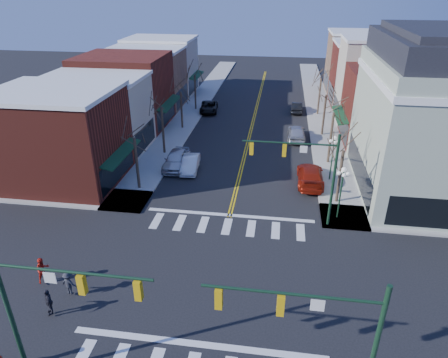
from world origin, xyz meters
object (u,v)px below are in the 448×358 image
at_px(car_left_mid, 190,164).
at_px(car_right_near, 310,175).
at_px(pedestrian_red_b, 43,270).
at_px(pedestrian_dark_a, 49,302).
at_px(car_right_mid, 296,133).
at_px(victorian_corner, 446,116).
at_px(lamppost_midblock, 333,151).
at_px(pedestrian_dark_b, 69,283).
at_px(car_right_far, 297,107).
at_px(car_left_far, 209,107).
at_px(car_left_near, 176,159).
at_px(lamppost_corner, 342,184).

xyz_separation_m(car_left_mid, car_right_near, (11.20, -1.14, 0.11)).
bearing_deg(pedestrian_red_b, pedestrian_dark_a, -117.07).
bearing_deg(car_right_mid, pedestrian_dark_a, 64.48).
height_order(victorian_corner, car_right_mid, victorian_corner).
bearing_deg(lamppost_midblock, pedestrian_dark_b, -133.14).
bearing_deg(lamppost_midblock, car_right_far, 97.08).
xyz_separation_m(lamppost_midblock, car_left_mid, (-13.00, 0.36, -2.28)).
height_order(car_right_mid, pedestrian_dark_b, pedestrian_dark_b).
xyz_separation_m(car_left_far, car_right_mid, (11.77, -9.09, 0.15)).
height_order(car_left_near, car_right_mid, car_left_near).
bearing_deg(car_left_near, lamppost_midblock, -3.01).
distance_m(lamppost_corner, pedestrian_red_b, 20.83).
bearing_deg(lamppost_midblock, victorian_corner, -3.45).
bearing_deg(pedestrian_dark_a, victorian_corner, 90.42).
xyz_separation_m(car_left_mid, pedestrian_red_b, (-5.20, -16.80, 0.29)).
relative_size(lamppost_midblock, car_left_mid, 1.04).
bearing_deg(victorian_corner, pedestrian_dark_a, -143.55).
height_order(victorian_corner, lamppost_midblock, victorian_corner).
bearing_deg(victorian_corner, car_left_mid, 177.69).
bearing_deg(car_right_far, car_left_far, 9.35).
distance_m(car_right_mid, car_right_far, 10.69).
relative_size(car_right_mid, pedestrian_dark_b, 3.20).
xyz_separation_m(car_right_far, pedestrian_dark_a, (-13.90, -39.69, 0.26)).
bearing_deg(car_left_near, pedestrian_dark_a, -95.42).
relative_size(victorian_corner, car_left_far, 2.89).
xyz_separation_m(lamppost_midblock, car_right_mid, (-2.83, 10.20, -2.13)).
relative_size(lamppost_corner, lamppost_midblock, 1.00).
bearing_deg(victorian_corner, car_right_near, -178.38).
xyz_separation_m(victorian_corner, car_left_far, (-22.90, 19.78, -5.97)).
relative_size(car_left_mid, car_right_far, 1.00).
distance_m(car_left_far, car_right_far, 12.11).
relative_size(car_left_near, pedestrian_dark_b, 3.23).
bearing_deg(lamppost_midblock, car_left_mid, 178.42).
bearing_deg(pedestrian_dark_b, car_right_far, -98.17).
distance_m(car_right_far, pedestrian_dark_a, 42.05).
distance_m(car_right_far, pedestrian_red_b, 40.45).
relative_size(lamppost_corner, pedestrian_red_b, 2.64).
bearing_deg(lamppost_corner, car_left_far, 119.52).
distance_m(car_right_mid, pedestrian_dark_a, 32.06).
distance_m(car_right_near, pedestrian_dark_a, 23.25).
distance_m(victorian_corner, pedestrian_dark_a, 31.34).
distance_m(victorian_corner, car_left_near, 23.56).
height_order(car_left_mid, pedestrian_dark_b, pedestrian_dark_b).
xyz_separation_m(victorian_corner, pedestrian_dark_b, (-24.45, -16.74, -5.74)).
bearing_deg(car_right_far, victorian_corner, 118.78).
height_order(pedestrian_red_b, pedestrian_dark_a, pedestrian_red_b).
xyz_separation_m(car_left_far, pedestrian_dark_b, (-1.55, -36.52, 0.23)).
xyz_separation_m(car_right_far, pedestrian_red_b, (-15.61, -37.32, 0.29)).
xyz_separation_m(car_left_near, car_right_near, (12.69, -1.64, -0.05)).
bearing_deg(car_right_far, car_right_near, 93.88).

